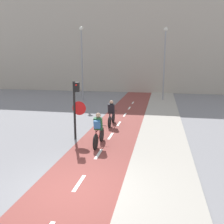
% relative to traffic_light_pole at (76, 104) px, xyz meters
% --- Properties ---
extents(ground_plane, '(120.00, 120.00, 0.00)m').
position_rel_traffic_light_pole_xyz_m(ground_plane, '(1.52, -4.73, -1.78)').
color(ground_plane, gray).
extents(bike_lane, '(2.74, 60.00, 0.02)m').
position_rel_traffic_light_pole_xyz_m(bike_lane, '(1.52, -4.72, -1.77)').
color(bike_lane, brown).
rests_on(bike_lane, ground_plane).
extents(sidewalk_strip, '(2.40, 60.00, 0.05)m').
position_rel_traffic_light_pole_xyz_m(sidewalk_strip, '(4.09, -4.73, -1.75)').
color(sidewalk_strip, '#A8A399').
rests_on(sidewalk_strip, ground_plane).
extents(building_row_background, '(60.00, 5.20, 12.23)m').
position_rel_traffic_light_pole_xyz_m(building_row_background, '(1.52, 20.37, 4.35)').
color(building_row_background, '#B2A899').
rests_on(building_row_background, ground_plane).
extents(traffic_light_pole, '(0.67, 0.25, 2.85)m').
position_rel_traffic_light_pole_xyz_m(traffic_light_pole, '(0.00, 0.00, 0.00)').
color(traffic_light_pole, black).
rests_on(traffic_light_pole, ground_plane).
extents(street_lamp_far, '(0.36, 0.36, 6.72)m').
position_rel_traffic_light_pole_xyz_m(street_lamp_far, '(-3.39, 11.55, 2.34)').
color(street_lamp_far, gray).
rests_on(street_lamp_far, ground_plane).
extents(street_lamp_sidewalk, '(0.36, 0.36, 6.64)m').
position_rel_traffic_light_pole_xyz_m(street_lamp_sidewalk, '(4.14, 12.76, 2.30)').
color(street_lamp_sidewalk, gray).
rests_on(street_lamp_sidewalk, ground_plane).
extents(cyclist_near, '(0.46, 1.83, 1.53)m').
position_rel_traffic_light_pole_xyz_m(cyclist_near, '(1.26, -0.69, -1.05)').
color(cyclist_near, black).
rests_on(cyclist_near, ground_plane).
extents(cyclist_far, '(0.46, 1.82, 1.52)m').
position_rel_traffic_light_pole_xyz_m(cyclist_far, '(1.14, 2.87, -1.10)').
color(cyclist_far, black).
rests_on(cyclist_far, ground_plane).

